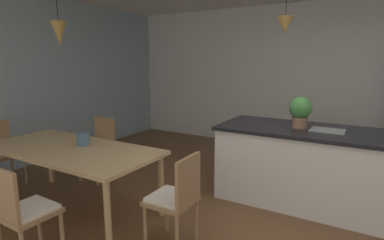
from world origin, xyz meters
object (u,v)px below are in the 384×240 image
at_px(chair_kitchen_end, 176,197).
at_px(chair_near_right, 23,210).
at_px(vase_on_dining_table, 83,139).
at_px(chair_far_left, 99,146).
at_px(kitchen_island, 315,167).
at_px(chair_window_end, 2,151).
at_px(dining_table, 70,153).
at_px(potted_plant_on_island, 301,110).

bearing_deg(chair_kitchen_end, chair_near_right, -138.11).
bearing_deg(vase_on_dining_table, chair_far_left, 126.78).
bearing_deg(kitchen_island, chair_window_end, -157.76).
bearing_deg(dining_table, potted_plant_on_island, 35.66).
bearing_deg(chair_near_right, kitchen_island, 51.70).
height_order(chair_near_right, chair_window_end, same).
bearing_deg(potted_plant_on_island, dining_table, -144.34).
xyz_separation_m(chair_kitchen_end, chair_window_end, (-2.81, 0.00, 0.00)).
distance_m(dining_table, chair_kitchen_end, 1.42).
bearing_deg(vase_on_dining_table, potted_plant_on_island, 33.89).
bearing_deg(chair_window_end, chair_near_right, -24.32).
height_order(chair_window_end, potted_plant_on_island, potted_plant_on_island).
distance_m(chair_kitchen_end, vase_on_dining_table, 1.39).
height_order(chair_kitchen_end, potted_plant_on_island, potted_plant_on_island).
relative_size(chair_near_right, chair_far_left, 1.00).
height_order(chair_kitchen_end, vase_on_dining_table, vase_on_dining_table).
distance_m(kitchen_island, vase_on_dining_table, 2.69).
xyz_separation_m(chair_near_right, chair_window_end, (-1.87, 0.84, 0.00)).
xyz_separation_m(chair_window_end, potted_plant_on_island, (3.54, 1.53, 0.63)).
relative_size(chair_kitchen_end, potted_plant_on_island, 2.37).
distance_m(chair_near_right, chair_kitchen_end, 1.26).
bearing_deg(chair_kitchen_end, dining_table, -179.98).
bearing_deg(chair_window_end, potted_plant_on_island, 23.39).
bearing_deg(kitchen_island, chair_far_left, -166.22).
bearing_deg(potted_plant_on_island, kitchen_island, 0.00).
relative_size(chair_kitchen_end, kitchen_island, 0.39).
height_order(chair_far_left, kitchen_island, kitchen_island).
relative_size(dining_table, kitchen_island, 0.92).
height_order(chair_near_right, kitchen_island, kitchen_island).
xyz_separation_m(kitchen_island, potted_plant_on_island, (-0.20, 0.00, 0.65)).
height_order(chair_near_right, vase_on_dining_table, vase_on_dining_table).
bearing_deg(chair_near_right, dining_table, 118.81).
relative_size(chair_window_end, potted_plant_on_island, 2.37).
height_order(kitchen_island, potted_plant_on_island, potted_plant_on_island).
xyz_separation_m(chair_near_right, potted_plant_on_island, (1.67, 2.37, 0.63)).
distance_m(dining_table, chair_near_right, 0.98).
distance_m(chair_near_right, kitchen_island, 3.02).
height_order(dining_table, chair_window_end, chair_window_end).
xyz_separation_m(chair_near_right, kitchen_island, (1.87, 2.37, -0.01)).
height_order(chair_kitchen_end, chair_far_left, same).
xyz_separation_m(chair_near_right, vase_on_dining_table, (-0.40, 0.98, 0.33)).
relative_size(dining_table, potted_plant_on_island, 5.62).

